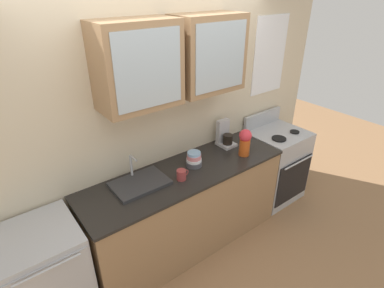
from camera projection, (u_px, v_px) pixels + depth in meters
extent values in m
plane|color=#936B47|center=(187.00, 241.00, 3.46)|extent=(10.00, 10.00, 0.00)
cube|color=beige|center=(164.00, 125.00, 3.11)|extent=(4.36, 0.10, 2.60)
cube|color=#93704C|center=(137.00, 65.00, 2.43)|extent=(0.67, 0.36, 0.69)
cube|color=#9EADB7|center=(149.00, 70.00, 2.30)|extent=(0.57, 0.01, 0.58)
cube|color=#93704C|center=(208.00, 54.00, 2.82)|extent=(0.67, 0.36, 0.69)
cube|color=#9EADB7|center=(221.00, 57.00, 2.69)|extent=(0.57, 0.01, 0.58)
cube|color=white|center=(270.00, 55.00, 3.63)|extent=(0.54, 0.01, 0.89)
cube|color=#93704C|center=(187.00, 210.00, 3.25)|extent=(2.12, 0.63, 0.91)
cube|color=black|center=(186.00, 172.00, 3.03)|extent=(2.15, 0.65, 0.03)
cube|color=#ADAFB5|center=(274.00, 165.00, 4.01)|extent=(0.67, 0.61, 0.94)
cube|color=black|center=(294.00, 181.00, 3.83)|extent=(0.62, 0.01, 0.56)
cylinder|color=#ADAFB5|center=(299.00, 162.00, 3.68)|extent=(0.54, 0.02, 0.02)
cube|color=#ADAFB5|center=(262.00, 119.00, 3.95)|extent=(0.64, 0.04, 0.18)
cylinder|color=black|center=(279.00, 139.00, 3.62)|extent=(0.17, 0.17, 0.02)
cylinder|color=black|center=(295.00, 132.00, 3.79)|extent=(0.11, 0.11, 0.02)
cube|color=#2D2D30|center=(140.00, 183.00, 2.81)|extent=(0.50, 0.35, 0.03)
cylinder|color=#ADAFB5|center=(131.00, 165.00, 2.86)|extent=(0.02, 0.02, 0.22)
cylinder|color=#ADAFB5|center=(133.00, 158.00, 2.76)|extent=(0.02, 0.12, 0.02)
cylinder|color=#4C4C54|center=(194.00, 163.00, 3.10)|extent=(0.16, 0.16, 0.05)
cylinder|color=white|center=(194.00, 160.00, 3.09)|extent=(0.15, 0.15, 0.04)
cylinder|color=#D87F84|center=(194.00, 157.00, 3.07)|extent=(0.14, 0.14, 0.05)
cylinder|color=#8CB7E0|center=(194.00, 154.00, 3.05)|extent=(0.13, 0.13, 0.04)
cylinder|color=#BF4C19|center=(244.00, 147.00, 3.26)|extent=(0.11, 0.11, 0.18)
sphere|color=#D8333F|center=(245.00, 135.00, 3.20)|extent=(0.13, 0.13, 0.13)
cylinder|color=#993838|center=(181.00, 175.00, 2.87)|extent=(0.09, 0.09, 0.10)
torus|color=#993838|center=(186.00, 173.00, 2.90)|extent=(0.06, 0.01, 0.06)
cube|color=#ADAFB5|center=(48.00, 278.00, 2.48)|extent=(0.60, 0.60, 0.94)
cylinder|color=#ADAFB5|center=(48.00, 270.00, 2.06)|extent=(0.45, 0.02, 0.02)
cube|color=#B7B7BC|center=(226.00, 144.00, 3.49)|extent=(0.17, 0.20, 0.03)
cylinder|color=black|center=(228.00, 139.00, 3.44)|extent=(0.11, 0.11, 0.11)
cube|color=#B7B7BC|center=(223.00, 130.00, 3.47)|extent=(0.15, 0.06, 0.26)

